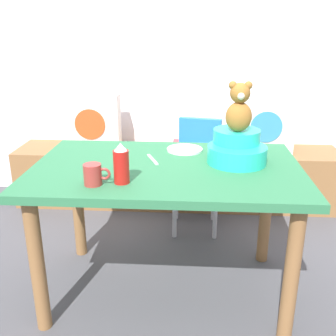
{
  "coord_description": "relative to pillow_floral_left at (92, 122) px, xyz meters",
  "views": [
    {
      "loc": [
        0.13,
        -1.85,
        1.4
      ],
      "look_at": [
        0.0,
        0.1,
        0.69
      ],
      "focal_mm": 41.81,
      "sensor_mm": 36.0,
      "label": 1
    }
  ],
  "objects": [
    {
      "name": "highchair",
      "position": [
        0.83,
        -0.42,
        -0.16
      ],
      "size": [
        0.38,
        0.49,
        0.79
      ],
      "color": "#2672B2",
      "rests_on": "ground_plane"
    },
    {
      "name": "infant_seat_teal",
      "position": [
        1.03,
        -1.07,
        0.13
      ],
      "size": [
        0.3,
        0.33,
        0.16
      ],
      "color": "#23C6AE",
      "rests_on": "dining_table"
    },
    {
      "name": "ketchup_bottle",
      "position": [
        0.49,
        -1.4,
        0.15
      ],
      "size": [
        0.07,
        0.07,
        0.18
      ],
      "color": "red",
      "rests_on": "dining_table"
    },
    {
      "name": "dinner_plate_near",
      "position": [
        0.76,
        -0.9,
        0.07
      ],
      "size": [
        0.2,
        0.2,
        0.01
      ],
      "primitive_type": "cylinder",
      "color": "white",
      "rests_on": "dining_table"
    },
    {
      "name": "pillow_floral_right",
      "position": [
        1.36,
        0.0,
        0.0
      ],
      "size": [
        0.44,
        0.15,
        0.44
      ],
      "color": "white",
      "rests_on": "window_bench"
    },
    {
      "name": "pillow_floral_left",
      "position": [
        0.0,
        0.0,
        0.0
      ],
      "size": [
        0.44,
        0.15,
        0.44
      ],
      "color": "white",
      "rests_on": "window_bench"
    },
    {
      "name": "dining_table",
      "position": [
        0.67,
        -1.15,
        -0.05
      ],
      "size": [
        1.34,
        0.85,
        0.74
      ],
      "color": "#2D7247",
      "rests_on": "ground_plane"
    },
    {
      "name": "window_bench",
      "position": [
        0.67,
        0.02,
        -0.45
      ],
      "size": [
        2.6,
        0.44,
        0.46
      ],
      "primitive_type": "cube",
      "color": "olive",
      "rests_on": "ground_plane"
    },
    {
      "name": "teddy_bear",
      "position": [
        1.03,
        -1.07,
        0.34
      ],
      "size": [
        0.13,
        0.12,
        0.25
      ],
      "color": "#9B6529",
      "rests_on": "infant_seat_teal"
    },
    {
      "name": "back_wall",
      "position": [
        0.67,
        0.29,
        0.62
      ],
      "size": [
        4.4,
        0.1,
        2.6
      ],
      "primitive_type": "cube",
      "color": "silver",
      "rests_on": "ground_plane"
    },
    {
      "name": "table_fork",
      "position": [
        0.59,
        -1.07,
        0.06
      ],
      "size": [
        0.08,
        0.16,
        0.01
      ],
      "primitive_type": "cube",
      "rotation": [
        0.0,
        0.0,
        0.37
      ],
      "color": "silver",
      "rests_on": "dining_table"
    },
    {
      "name": "ground_plane",
      "position": [
        0.67,
        -1.15,
        -0.68
      ],
      "size": [
        8.0,
        8.0,
        0.0
      ],
      "primitive_type": "plane",
      "color": "#4C4C51"
    },
    {
      "name": "coffee_mug",
      "position": [
        0.37,
        -1.43,
        0.11
      ],
      "size": [
        0.12,
        0.08,
        0.09
      ],
      "color": "#9E332D",
      "rests_on": "dining_table"
    },
    {
      "name": "book_stack",
      "position": [
        0.75,
        0.02,
        -0.18
      ],
      "size": [
        0.2,
        0.14,
        0.07
      ],
      "primitive_type": "cube",
      "color": "#BE3C44",
      "rests_on": "window_bench"
    }
  ]
}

